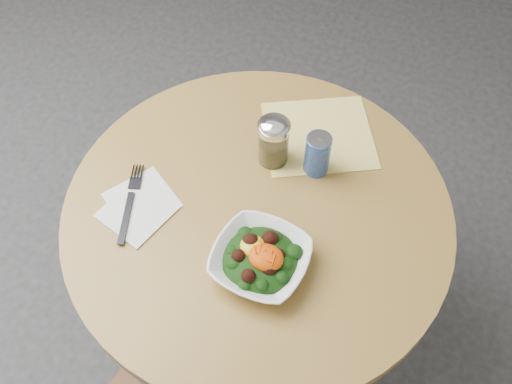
# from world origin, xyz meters

# --- Properties ---
(ground) EXTENTS (6.00, 6.00, 0.00)m
(ground) POSITION_xyz_m (0.00, 0.00, 0.00)
(ground) COLOR #2B2B2D
(ground) RESTS_ON ground
(table) EXTENTS (0.90, 0.90, 0.75)m
(table) POSITION_xyz_m (0.00, 0.00, 0.55)
(table) COLOR black
(table) RESTS_ON ground
(cloth_napkin) EXTENTS (0.35, 0.34, 0.00)m
(cloth_napkin) POSITION_xyz_m (0.07, 0.26, 0.75)
(cloth_napkin) COLOR yellow
(cloth_napkin) RESTS_ON table
(paper_napkins) EXTENTS (0.20, 0.22, 0.00)m
(paper_napkins) POSITION_xyz_m (-0.26, -0.09, 0.75)
(paper_napkins) COLOR white
(paper_napkins) RESTS_ON table
(salad_bowl) EXTENTS (0.22, 0.22, 0.08)m
(salad_bowl) POSITION_xyz_m (0.06, -0.14, 0.78)
(salad_bowl) COLOR white
(salad_bowl) RESTS_ON table
(fork) EXTENTS (0.08, 0.22, 0.00)m
(fork) POSITION_xyz_m (-0.28, -0.09, 0.76)
(fork) COLOR black
(fork) RESTS_ON table
(spice_shaker) EXTENTS (0.08, 0.08, 0.14)m
(spice_shaker) POSITION_xyz_m (-0.01, 0.15, 0.82)
(spice_shaker) COLOR silver
(spice_shaker) RESTS_ON table
(beverage_can) EXTENTS (0.06, 0.06, 0.12)m
(beverage_can) POSITION_xyz_m (0.09, 0.15, 0.81)
(beverage_can) COLOR #0D1A99
(beverage_can) RESTS_ON table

